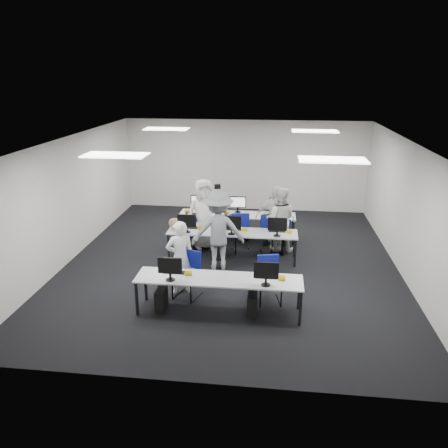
# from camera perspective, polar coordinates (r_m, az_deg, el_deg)

# --- Properties ---
(room) EXTENTS (9.00, 9.02, 3.00)m
(room) POSITION_cam_1_polar(r_m,az_deg,el_deg) (10.35, 0.99, 2.63)
(room) COLOR black
(room) RESTS_ON ground
(ceiling_panels) EXTENTS (5.20, 4.60, 0.02)m
(ceiling_panels) POSITION_cam_1_polar(r_m,az_deg,el_deg) (10.02, 1.04, 10.79)
(ceiling_panels) COLOR white
(ceiling_panels) RESTS_ON room
(desk_front) EXTENTS (3.20, 0.70, 0.73)m
(desk_front) POSITION_cam_1_polar(r_m,az_deg,el_deg) (8.43, -0.69, -7.40)
(desk_front) COLOR #BBBEC0
(desk_front) RESTS_ON ground
(desk_mid) EXTENTS (3.20, 0.70, 0.73)m
(desk_mid) POSITION_cam_1_polar(r_m,az_deg,el_deg) (10.80, 1.08, -1.23)
(desk_mid) COLOR #BBBEC0
(desk_mid) RESTS_ON ground
(desk_back) EXTENTS (3.20, 0.70, 0.73)m
(desk_back) POSITION_cam_1_polar(r_m,az_deg,el_deg) (12.11, 1.73, 1.07)
(desk_back) COLOR #BBBEC0
(desk_back) RESTS_ON ground
(equipment_front) EXTENTS (2.51, 0.41, 1.19)m
(equipment_front) POSITION_cam_1_polar(r_m,az_deg,el_deg) (8.58, -1.98, -9.31)
(equipment_front) COLOR #0B4B93
(equipment_front) RESTS_ON desk_front
(equipment_mid) EXTENTS (2.91, 0.41, 1.19)m
(equipment_mid) POSITION_cam_1_polar(r_m,az_deg,el_deg) (10.92, 0.06, -2.81)
(equipment_mid) COLOR white
(equipment_mid) RESTS_ON desk_mid
(equipment_back) EXTENTS (2.91, 0.41, 1.19)m
(equipment_back) POSITION_cam_1_polar(r_m,az_deg,el_deg) (12.22, 2.62, -0.37)
(equipment_back) COLOR white
(equipment_back) RESTS_ON desk_back
(chair_0) EXTENTS (0.61, 0.64, 0.97)m
(chair_0) POSITION_cam_1_polar(r_m,az_deg,el_deg) (9.20, -4.81, -7.67)
(chair_0) COLOR navy
(chair_0) RESTS_ON ground
(chair_1) EXTENTS (0.55, 0.59, 0.95)m
(chair_1) POSITION_cam_1_polar(r_m,az_deg,el_deg) (9.03, 5.88, -8.30)
(chair_1) COLOR navy
(chair_1) RESTS_ON ground
(chair_2) EXTENTS (0.51, 0.54, 0.83)m
(chair_2) POSITION_cam_1_polar(r_m,az_deg,el_deg) (11.56, -4.32, -2.08)
(chair_2) COLOR navy
(chair_2) RESTS_ON ground
(chair_3) EXTENTS (0.54, 0.57, 0.92)m
(chair_3) POSITION_cam_1_polar(r_m,az_deg,el_deg) (11.38, 0.39, -2.23)
(chair_3) COLOR navy
(chair_3) RESTS_ON ground
(chair_4) EXTENTS (0.64, 0.66, 0.99)m
(chair_4) POSITION_cam_1_polar(r_m,az_deg,el_deg) (11.37, 6.19, -2.26)
(chair_4) COLOR navy
(chair_4) RESTS_ON ground
(chair_5) EXTENTS (0.55, 0.58, 0.90)m
(chair_5) POSITION_cam_1_polar(r_m,az_deg,el_deg) (11.85, -3.41, -1.42)
(chair_5) COLOR navy
(chair_5) RESTS_ON ground
(chair_6) EXTENTS (0.54, 0.58, 0.98)m
(chair_6) POSITION_cam_1_polar(r_m,az_deg,el_deg) (11.75, 2.11, -1.43)
(chair_6) COLOR navy
(chair_6) RESTS_ON ground
(chair_7) EXTENTS (0.54, 0.57, 0.86)m
(chair_7) POSITION_cam_1_polar(r_m,az_deg,el_deg) (11.64, 7.36, -2.00)
(chair_7) COLOR navy
(chair_7) RESTS_ON ground
(handbag) EXTENTS (0.38, 0.29, 0.28)m
(handbag) POSITION_cam_1_polar(r_m,az_deg,el_deg) (11.00, -6.43, 0.08)
(handbag) COLOR #9B7950
(handbag) RESTS_ON desk_mid
(student_0) EXTENTS (0.69, 0.57, 1.61)m
(student_0) POSITION_cam_1_polar(r_m,az_deg,el_deg) (9.15, -5.74, -4.40)
(student_0) COLOR white
(student_0) RESTS_ON ground
(student_1) EXTENTS (0.88, 0.71, 1.71)m
(student_1) POSITION_cam_1_polar(r_m,az_deg,el_deg) (11.37, 7.25, 0.62)
(student_1) COLOR white
(student_1) RESTS_ON ground
(student_2) EXTENTS (1.07, 0.90, 1.87)m
(student_2) POSITION_cam_1_polar(r_m,az_deg,el_deg) (11.44, -2.62, 1.28)
(student_2) COLOR white
(student_2) RESTS_ON ground
(student_3) EXTENTS (1.07, 0.56, 1.74)m
(student_3) POSITION_cam_1_polar(r_m,az_deg,el_deg) (11.38, 6.65, 0.73)
(student_3) COLOR white
(student_3) RESTS_ON ground
(photographer) EXTENTS (1.35, 0.94, 1.91)m
(photographer) POSITION_cam_1_polar(r_m,az_deg,el_deg) (10.17, -0.76, -0.90)
(photographer) COLOR gray
(photographer) RESTS_ON ground
(dslr_camera) EXTENTS (0.17, 0.20, 0.10)m
(dslr_camera) POSITION_cam_1_polar(r_m,az_deg,el_deg) (10.04, -0.86, 4.92)
(dslr_camera) COLOR black
(dslr_camera) RESTS_ON photographer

